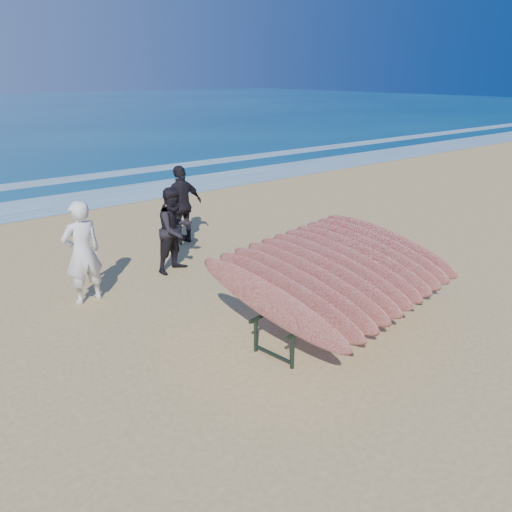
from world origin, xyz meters
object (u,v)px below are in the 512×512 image
object	(u,v)px
person_white	(82,253)
person_dark_b	(182,205)
person_dark_a	(175,230)
surfboard_rack	(337,270)

from	to	relation	value
person_white	person_dark_b	xyz separation A→B (m)	(2.90, 1.74, 0.01)
person_dark_a	person_dark_b	world-z (taller)	person_dark_b
person_white	person_dark_a	distance (m)	1.95
surfboard_rack	person_dark_a	distance (m)	3.55
surfboard_rack	person_dark_b	distance (m)	4.88
surfboard_rack	person_dark_b	xyz separation A→B (m)	(0.14, 4.88, 0.02)
surfboard_rack	person_white	size ratio (longest dim) A/B	2.02
person_dark_a	person_dark_b	size ratio (longest dim) A/B	0.94
person_dark_a	person_dark_b	xyz separation A→B (m)	(0.98, 1.43, 0.05)
person_white	person_dark_b	world-z (taller)	person_dark_b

